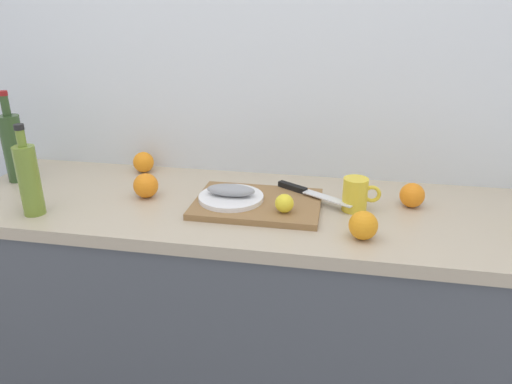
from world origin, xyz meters
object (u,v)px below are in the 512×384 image
(wine_bottle, at_px, (14,146))
(orange_0, at_px, (143,162))
(cutting_board, at_px, (256,204))
(white_plate, at_px, (231,198))
(fish_fillet, at_px, (231,190))
(olive_oil_bottle, at_px, (29,179))
(coffee_mug_0, at_px, (356,194))
(chef_knife, at_px, (305,191))
(lemon_0, at_px, (284,203))

(wine_bottle, xyz_separation_m, orange_0, (0.41, 0.17, -0.09))
(cutting_board, distance_m, wine_bottle, 0.91)
(white_plate, relative_size, fish_fillet, 1.33)
(white_plate, distance_m, fish_fillet, 0.03)
(olive_oil_bottle, xyz_separation_m, wine_bottle, (-0.24, 0.26, 0.01))
(olive_oil_bottle, distance_m, coffee_mug_0, 1.00)
(chef_knife, relative_size, lemon_0, 4.61)
(lemon_0, bearing_deg, olive_oil_bottle, -171.82)
(cutting_board, xyz_separation_m, white_plate, (-0.08, -0.01, 0.02))
(white_plate, height_order, wine_bottle, wine_bottle)
(white_plate, bearing_deg, chef_knife, 22.63)
(chef_knife, bearing_deg, fish_fillet, -125.61)
(cutting_board, height_order, coffee_mug_0, coffee_mug_0)
(coffee_mug_0, bearing_deg, fish_fillet, -174.69)
(fish_fillet, distance_m, orange_0, 0.48)
(coffee_mug_0, height_order, orange_0, coffee_mug_0)
(fish_fillet, relative_size, orange_0, 1.98)
(lemon_0, bearing_deg, cutting_board, 145.27)
(chef_knife, distance_m, coffee_mug_0, 0.17)
(chef_knife, bearing_deg, orange_0, -162.15)
(wine_bottle, relative_size, coffee_mug_0, 2.77)
(cutting_board, relative_size, lemon_0, 7.03)
(fish_fillet, relative_size, lemon_0, 2.75)
(fish_fillet, xyz_separation_m, lemon_0, (0.18, -0.06, -0.00))
(white_plate, height_order, fish_fillet, fish_fillet)
(white_plate, height_order, chef_knife, chef_knife)
(fish_fillet, height_order, orange_0, orange_0)
(chef_knife, relative_size, orange_0, 3.33)
(olive_oil_bottle, bearing_deg, wine_bottle, 132.73)
(cutting_board, bearing_deg, coffee_mug_0, 5.49)
(cutting_board, distance_m, chef_knife, 0.17)
(white_plate, height_order, orange_0, orange_0)
(olive_oil_bottle, distance_m, wine_bottle, 0.35)
(fish_fillet, bearing_deg, coffee_mug_0, 5.31)
(white_plate, xyz_separation_m, fish_fillet, (0.00, 0.00, 0.03))
(white_plate, relative_size, wine_bottle, 0.64)
(fish_fillet, xyz_separation_m, orange_0, (-0.41, 0.25, -0.01))
(orange_0, bearing_deg, lemon_0, -28.32)
(lemon_0, relative_size, orange_0, 0.72)
(olive_oil_bottle, height_order, wine_bottle, wine_bottle)
(coffee_mug_0, relative_size, orange_0, 1.50)
(white_plate, distance_m, olive_oil_bottle, 0.61)
(white_plate, relative_size, lemon_0, 3.67)
(cutting_board, height_order, orange_0, orange_0)
(olive_oil_bottle, distance_m, orange_0, 0.47)
(cutting_board, distance_m, olive_oil_bottle, 0.69)
(chef_knife, height_order, wine_bottle, wine_bottle)
(chef_knife, bearing_deg, coffee_mug_0, 11.74)
(lemon_0, xyz_separation_m, orange_0, (-0.58, 0.32, -0.01))
(orange_0, bearing_deg, wine_bottle, -157.92)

